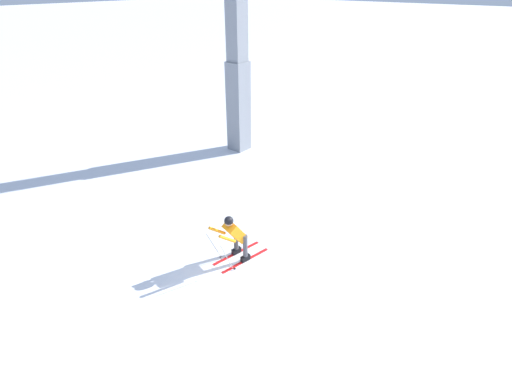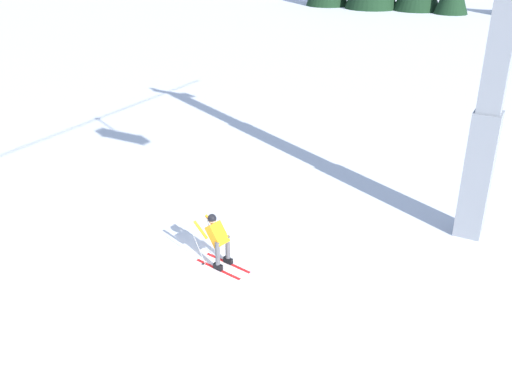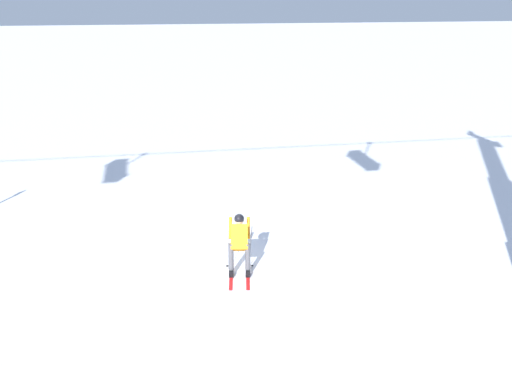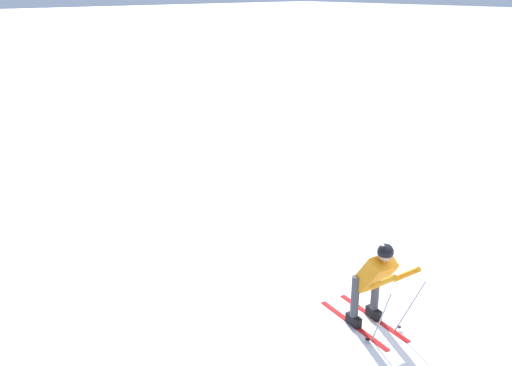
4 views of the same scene
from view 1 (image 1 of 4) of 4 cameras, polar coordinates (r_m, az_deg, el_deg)
ground_plane at (r=9.93m, az=-1.45°, el=-15.24°), size 260.00×260.00×0.00m
skier_carving_main at (r=10.10m, az=-3.31°, el=-7.82°), size 0.89×1.75×1.66m
lift_tower_near at (r=16.03m, az=-2.96°, el=22.26°), size 0.77×2.77×12.23m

